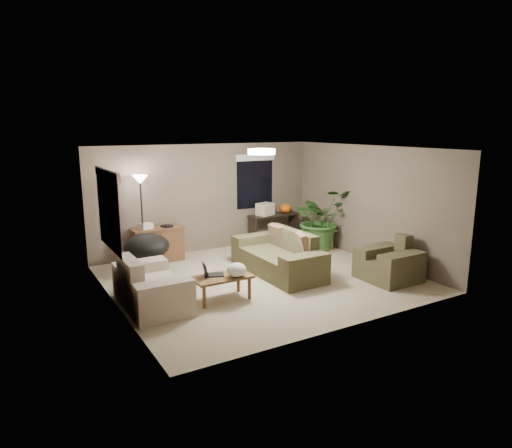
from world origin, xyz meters
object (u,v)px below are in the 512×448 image
floor_lamp (141,190)px  main_sofa (279,258)px  papasan_chair (147,250)px  houseplant (319,226)px  cat_scratching_post (331,241)px  console_table (274,226)px  coffee_table (222,279)px  desk (158,244)px  loveseat (150,289)px  armchair (389,265)px

floor_lamp → main_sofa: bearing=-41.5°
papasan_chair → houseplant: 4.11m
houseplant → cat_scratching_post: houseplant is taller
console_table → cat_scratching_post: size_ratio=2.60×
coffee_table → floor_lamp: 2.99m
cat_scratching_post → papasan_chair: bearing=173.0°
desk → cat_scratching_post: desk is taller
coffee_table → cat_scratching_post: 3.95m
coffee_table → papasan_chair: papasan_chair is taller
loveseat → floor_lamp: (0.60, 2.33, 1.30)m
main_sofa → cat_scratching_post: main_sofa is taller
console_table → houseplant: (0.64, -1.03, 0.14)m
armchair → floor_lamp: size_ratio=0.52×
armchair → papasan_chair: size_ratio=0.94×
armchair → cat_scratching_post: 2.27m
main_sofa → console_table: (1.16, 2.04, 0.14)m
loveseat → papasan_chair: size_ratio=1.50×
console_table → floor_lamp: bearing=-178.1°
armchair → houseplant: bearing=85.1°
loveseat → desk: bearing=68.6°
armchair → desk: size_ratio=0.91×
armchair → cat_scratching_post: size_ratio=2.00×
console_table → papasan_chair: 3.52m
console_table → papasan_chair: bearing=-168.4°
armchair → desk: 4.85m
main_sofa → armchair: size_ratio=2.20×
papasan_chair → coffee_table: bearing=-72.5°
armchair → houseplant: size_ratio=0.68×
loveseat → houseplant: (4.59, 1.42, 0.28)m
loveseat → coffee_table: 1.20m
desk → floor_lamp: bearing=-166.5°
console_table → main_sofa: bearing=-119.7°
coffee_table → floor_lamp: size_ratio=0.52×
main_sofa → loveseat: bearing=-171.7°
main_sofa → coffee_table: 1.80m
papasan_chair → cat_scratching_post: (4.28, -0.53, -0.25)m
floor_lamp → loveseat: bearing=-104.5°
main_sofa → desk: bearing=132.4°
papasan_chair → desk: bearing=56.3°
coffee_table → main_sofa: bearing=24.3°
papasan_chair → floor_lamp: bearing=79.6°
armchair → desk: bearing=134.9°
main_sofa → papasan_chair: (-2.29, 1.33, 0.17)m
main_sofa → houseplant: houseplant is taller
main_sofa → papasan_chair: main_sofa is taller
coffee_table → armchair: bearing=-12.0°
loveseat → console_table: bearing=31.8°
main_sofa → desk: size_ratio=2.00×
floor_lamp → papasan_chair: bearing=-100.4°
coffee_table → papasan_chair: bearing=107.5°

